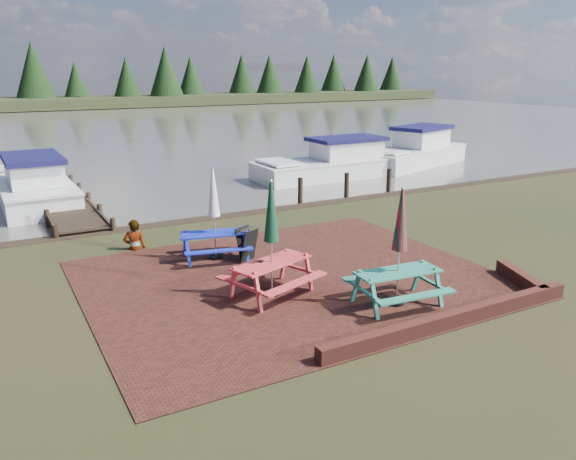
# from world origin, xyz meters

# --- Properties ---
(ground) EXTENTS (120.00, 120.00, 0.00)m
(ground) POSITION_xyz_m (0.00, 0.00, 0.00)
(ground) COLOR black
(ground) RESTS_ON ground
(paving) EXTENTS (9.00, 7.50, 0.02)m
(paving) POSITION_xyz_m (0.00, 1.00, 0.01)
(paving) COLOR #351810
(paving) RESTS_ON ground
(brick_wall) EXTENTS (6.21, 1.79, 0.30)m
(brick_wall) POSITION_xyz_m (2.15, -2.42, 0.15)
(brick_wall) COLOR #4C1E16
(brick_wall) RESTS_ON ground
(water) EXTENTS (120.00, 60.00, 0.02)m
(water) POSITION_xyz_m (0.00, 37.00, 0.00)
(water) COLOR #48453E
(water) RESTS_ON ground
(far_treeline) EXTENTS (120.00, 10.00, 8.10)m
(far_treeline) POSITION_xyz_m (0.00, 66.00, 3.28)
(far_treeline) COLOR black
(far_treeline) RESTS_ON ground
(picnic_table_teal) EXTENTS (1.88, 1.71, 2.42)m
(picnic_table_teal) POSITION_xyz_m (1.19, -1.29, 0.85)
(picnic_table_teal) COLOR #288167
(picnic_table_teal) RESTS_ON ground
(picnic_table_red) EXTENTS (2.19, 2.07, 2.47)m
(picnic_table_red) POSITION_xyz_m (-0.81, 0.39, 0.87)
(picnic_table_red) COLOR #D23539
(picnic_table_red) RESTS_ON ground
(picnic_table_blue) EXTENTS (1.95, 1.81, 2.31)m
(picnic_table_blue) POSITION_xyz_m (-0.98, 3.16, 0.81)
(picnic_table_blue) COLOR #1825B4
(picnic_table_blue) RESTS_ON ground
(chalkboard) EXTENTS (0.55, 0.69, 0.83)m
(chalkboard) POSITION_xyz_m (-0.33, 2.67, 0.43)
(chalkboard) COLOR black
(chalkboard) RESTS_ON ground
(jetty) EXTENTS (1.76, 9.08, 1.00)m
(jetty) POSITION_xyz_m (-3.50, 11.28, 0.11)
(jetty) COLOR black
(jetty) RESTS_ON ground
(boat_jetty) EXTENTS (2.56, 7.09, 2.04)m
(boat_jetty) POSITION_xyz_m (-4.30, 12.91, 0.41)
(boat_jetty) COLOR silver
(boat_jetty) RESTS_ON ground
(boat_near) EXTENTS (7.32, 2.61, 1.97)m
(boat_near) POSITION_xyz_m (8.27, 11.82, 0.39)
(boat_near) COLOR silver
(boat_near) RESTS_ON ground
(boat_far) EXTENTS (7.36, 4.47, 2.17)m
(boat_far) POSITION_xyz_m (13.66, 12.54, 0.45)
(boat_far) COLOR silver
(boat_far) RESTS_ON ground
(person) EXTENTS (0.66, 0.51, 1.61)m
(person) POSITION_xyz_m (-2.58, 4.94, 0.80)
(person) COLOR gray
(person) RESTS_ON ground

